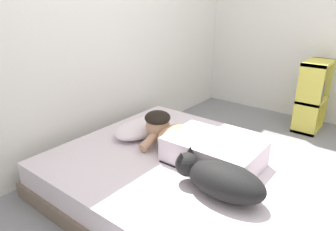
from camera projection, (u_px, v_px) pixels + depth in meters
name	position (u px, v px, depth m)	size (l,w,h in m)	color
ground_plane	(261.00, 213.00, 2.06)	(12.04, 12.04, 0.00)	gray
back_wall	(90.00, 12.00, 2.55)	(4.02, 0.12, 2.50)	silver
side_wall_right	(323.00, 9.00, 3.29)	(0.10, 6.15, 2.50)	silver
bed	(192.00, 179.00, 2.20)	(1.59, 1.98, 0.28)	#726051
pillow	(140.00, 128.00, 2.57)	(0.52, 0.32, 0.11)	silver
person_lying	(197.00, 144.00, 2.18)	(0.43, 0.92, 0.27)	silver
dog	(220.00, 179.00, 1.77)	(0.26, 0.57, 0.21)	black
coffee_cup	(158.00, 133.00, 2.52)	(0.12, 0.09, 0.07)	teal
cell_phone	(170.00, 162.00, 2.14)	(0.07, 0.14, 0.01)	black
bookshelf	(313.00, 95.00, 3.26)	(0.45, 0.24, 0.75)	#D8CC4C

